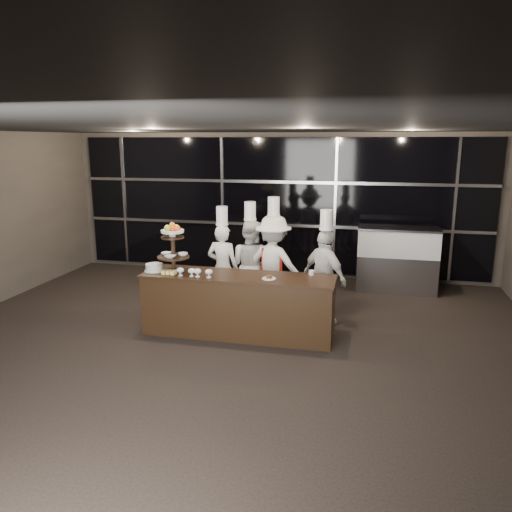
% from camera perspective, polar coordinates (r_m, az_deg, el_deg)
% --- Properties ---
extents(room, '(10.00, 10.00, 10.00)m').
position_cam_1_polar(room, '(5.82, -6.48, -0.34)').
color(room, black).
rests_on(room, ground).
extents(window_wall, '(8.60, 0.10, 2.80)m').
position_cam_1_polar(window_wall, '(10.53, 2.48, 5.79)').
color(window_wall, black).
rests_on(window_wall, ground).
extents(buffet_counter, '(2.84, 0.74, 0.92)m').
position_cam_1_polar(buffet_counter, '(7.43, -2.03, -5.58)').
color(buffet_counter, black).
rests_on(buffet_counter, ground).
extents(display_stand, '(0.48, 0.48, 0.74)m').
position_cam_1_polar(display_stand, '(7.51, -9.48, 1.37)').
color(display_stand, black).
rests_on(display_stand, buffet_counter).
extents(compotes, '(0.55, 0.11, 0.12)m').
position_cam_1_polar(compotes, '(7.24, -7.04, -1.73)').
color(compotes, silver).
rests_on(compotes, buffet_counter).
extents(layer_cake, '(0.30, 0.30, 0.11)m').
position_cam_1_polar(layer_cake, '(7.66, -11.55, -1.29)').
color(layer_cake, white).
rests_on(layer_cake, buffet_counter).
extents(pastry_squares, '(0.20, 0.13, 0.05)m').
position_cam_1_polar(pastry_squares, '(7.46, -9.91, -1.83)').
color(pastry_squares, '#FEEA7C').
rests_on(pastry_squares, buffet_counter).
extents(small_plate, '(0.20, 0.20, 0.05)m').
position_cam_1_polar(small_plate, '(7.09, 1.49, -2.53)').
color(small_plate, white).
rests_on(small_plate, buffet_counter).
extents(chef_cup, '(0.08, 0.08, 0.07)m').
position_cam_1_polar(chef_cup, '(7.33, 6.36, -1.91)').
color(chef_cup, white).
rests_on(chef_cup, buffet_counter).
extents(display_case, '(1.51, 0.66, 1.24)m').
position_cam_1_polar(display_case, '(9.89, 15.83, 0.01)').
color(display_case, '#A5A5AA').
rests_on(display_case, ground).
extents(chef_a, '(0.58, 0.41, 1.79)m').
position_cam_1_polar(chef_a, '(8.39, -3.82, -1.16)').
color(chef_a, white).
rests_on(chef_a, ground).
extents(chef_b, '(0.89, 0.77, 1.86)m').
position_cam_1_polar(chef_b, '(8.46, -0.66, -0.92)').
color(chef_b, silver).
rests_on(chef_b, ground).
extents(chef_c, '(1.18, 0.83, 1.96)m').
position_cam_1_polar(chef_c, '(8.24, 1.98, -0.97)').
color(chef_c, silver).
rests_on(chef_c, ground).
extents(chef_d, '(0.91, 0.88, 1.83)m').
position_cam_1_polar(chef_d, '(7.80, 7.84, -2.34)').
color(chef_d, white).
rests_on(chef_d, ground).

